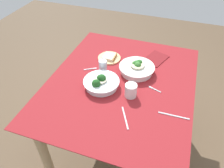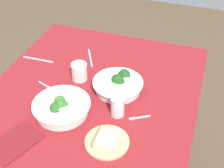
# 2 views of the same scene
# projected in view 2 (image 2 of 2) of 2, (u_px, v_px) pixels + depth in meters

# --- Properties ---
(dining_table) EXTENTS (1.28, 1.06, 0.77)m
(dining_table) POSITION_uv_depth(u_px,v_px,m) (91.00, 113.00, 1.63)
(dining_table) COLOR maroon
(dining_table) RESTS_ON ground_plane
(broccoli_bowl_far) EXTENTS (0.26, 0.26, 0.10)m
(broccoli_bowl_far) POSITION_uv_depth(u_px,v_px,m) (118.00, 84.00, 1.57)
(broccoli_bowl_far) COLOR white
(broccoli_bowl_far) RESTS_ON dining_table
(broccoli_bowl_near) EXTENTS (0.27, 0.27, 0.10)m
(broccoli_bowl_near) POSITION_uv_depth(u_px,v_px,m) (61.00, 107.00, 1.44)
(broccoli_bowl_near) COLOR white
(broccoli_bowl_near) RESTS_ON dining_table
(bread_side_plate) EXTENTS (0.19, 0.19, 0.03)m
(bread_side_plate) POSITION_uv_depth(u_px,v_px,m) (107.00, 141.00, 1.31)
(bread_side_plate) COLOR #D6B27A
(bread_side_plate) RESTS_ON dining_table
(water_glass_center) EXTENTS (0.06, 0.06, 0.10)m
(water_glass_center) POSITION_uv_depth(u_px,v_px,m) (118.00, 106.00, 1.42)
(water_glass_center) COLOR silver
(water_glass_center) RESTS_ON dining_table
(water_glass_side) EXTENTS (0.08, 0.08, 0.10)m
(water_glass_side) POSITION_uv_depth(u_px,v_px,m) (79.00, 72.00, 1.64)
(water_glass_side) COLOR silver
(water_glass_side) RESTS_ON dining_table
(fork_by_far_bowl) EXTENTS (0.04, 0.10, 0.00)m
(fork_by_far_bowl) POSITION_uv_depth(u_px,v_px,m) (46.00, 86.00, 1.62)
(fork_by_far_bowl) COLOR #B7B7BC
(fork_by_far_bowl) RESTS_ON dining_table
(fork_by_near_bowl) EXTENTS (0.06, 0.09, 0.00)m
(fork_by_near_bowl) POSITION_uv_depth(u_px,v_px,m) (139.00, 118.00, 1.43)
(fork_by_near_bowl) COLOR #B7B7BC
(fork_by_near_bowl) RESTS_ON dining_table
(table_knife_left) EXTENTS (0.17, 0.09, 0.00)m
(table_knife_left) POSITION_uv_depth(u_px,v_px,m) (90.00, 58.00, 1.82)
(table_knife_left) COLOR #B7B7BC
(table_knife_left) RESTS_ON dining_table
(table_knife_right) EXTENTS (0.01, 0.19, 0.00)m
(table_knife_right) POSITION_uv_depth(u_px,v_px,m) (38.00, 59.00, 1.81)
(table_knife_right) COLOR #B7B7BC
(table_knife_right) RESTS_ON dining_table
(napkin_folded_upper) EXTENTS (0.25, 0.21, 0.01)m
(napkin_folded_upper) POSITION_uv_depth(u_px,v_px,m) (15.00, 142.00, 1.32)
(napkin_folded_upper) COLOR maroon
(napkin_folded_upper) RESTS_ON dining_table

